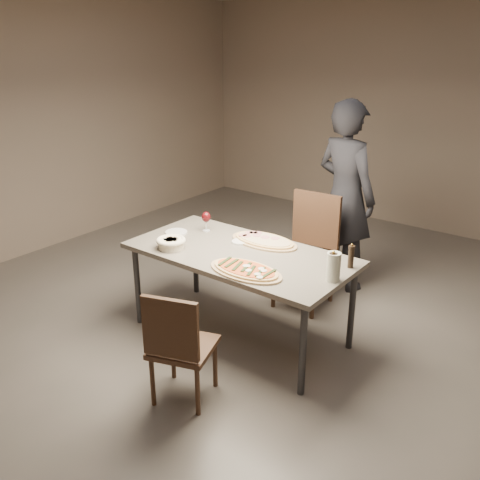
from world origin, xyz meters
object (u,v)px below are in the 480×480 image
Objects in this scene: ham_pizza at (264,241)px; diner at (345,196)px; carafe at (333,267)px; chair_far at (309,244)px; zucchini_pizza at (246,270)px; dining_table at (240,258)px; bread_basket at (171,242)px; pepper_mill_left at (333,267)px; chair_near at (178,343)px.

ham_pizza is 0.33× the size of diner.
carafe is 1.17m from chair_far.
ham_pizza is (-0.23, 0.56, -0.00)m from zucchini_pizza.
diner is (0.20, 1.39, 0.22)m from dining_table.
ham_pizza is at bearing 77.42° from chair_far.
bread_basket reaches higher than zucchini_pizza.
chair_far reaches higher than carafe.
diner is (0.17, 1.11, 0.15)m from ham_pizza.
pepper_mill_left is (0.83, -0.03, 0.17)m from dining_table.
bread_basket is at bearing 58.13° from chair_far.
carafe reaches higher than zucchini_pizza.
chair_near is at bearing -104.80° from ham_pizza.
dining_table is 0.40m from zucchini_pizza.
bread_basket is 1.15× the size of carafe.
dining_table is 7.61× the size of bread_basket.
pepper_mill_left is 0.13× the size of diner.
bread_basket is at bearing 116.80° from chair_near.
pepper_mill_left reaches higher than dining_table.
chair_near is at bearing -99.60° from zucchini_pizza.
zucchini_pizza is at bearing -154.96° from carafe.
chair_near is (-0.06, -0.67, -0.30)m from zucchini_pizza.
chair_far is (0.61, 1.15, -0.23)m from bread_basket.
bread_basket is at bearing 82.30° from diner.
diner is (-0.01, 2.34, 0.44)m from chair_near.
dining_table is at bearing 178.76° from carafe.
pepper_mill_left is (1.31, 0.24, 0.06)m from bread_basket.
chair_far is (0.09, 0.60, -0.19)m from ham_pizza.
carafe is (0.80, -0.30, 0.09)m from ham_pizza.
pepper_mill_left is (0.56, 0.25, 0.09)m from zucchini_pizza.
zucchini_pizza is at bearing -90.40° from ham_pizza.
carafe is 0.20× the size of chair_far.
zucchini_pizza is 2.88× the size of carafe.
zucchini_pizza reaches higher than dining_table.
ham_pizza is at bearing 78.95° from chair_near.
bread_basket is at bearing 174.88° from zucchini_pizza.
chair_near is (0.18, -1.23, -0.29)m from ham_pizza.
carafe is at bearing 128.83° from diner.
diner is at bearing 113.94° from pepper_mill_left.
carafe is (0.83, -0.02, 0.16)m from dining_table.
zucchini_pizza is at bearing 107.05° from diner.
chair_far is at bearing 128.20° from carafe.
bread_basket is 0.28× the size of chair_near.
ham_pizza is at bearing 158.58° from pepper_mill_left.
pepper_mill_left is at bearing -90.00° from carafe.
bread_basket is (-0.75, 0.00, 0.03)m from zucchini_pizza.
diner is at bearing 114.14° from carafe.
pepper_mill_left is 1.11× the size of carafe.
chair_near is at bearing -77.32° from dining_table.
chair_near reaches higher than dining_table.
bread_basket is at bearing -168.89° from carafe.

